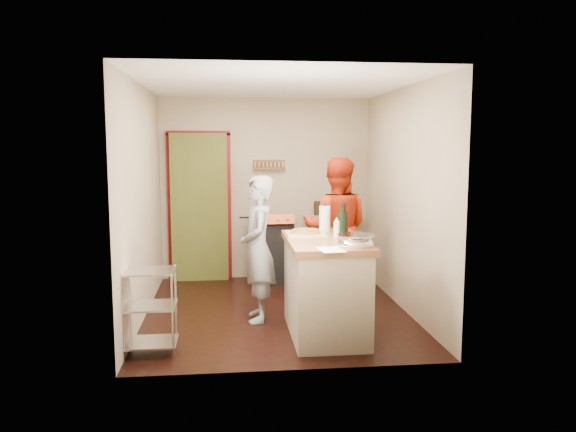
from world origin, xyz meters
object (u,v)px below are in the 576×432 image
object	(u,v)px
stove	(271,251)
person_red	(336,228)
person_stripe	(258,249)
island	(325,284)
wire_shelving	(150,307)

from	to	relation	value
stove	person_red	size ratio (longest dim) A/B	0.57
person_stripe	island	bearing A→B (deg)	50.18
island	person_red	xyz separation A→B (m)	(0.39, 1.42, 0.37)
island	person_stripe	world-z (taller)	person_stripe
person_stripe	person_red	distance (m)	1.37
stove	island	size ratio (longest dim) A/B	0.71
wire_shelving	person_stripe	size ratio (longest dim) A/B	0.50
wire_shelving	person_stripe	xyz separation A→B (m)	(1.05, 0.89, 0.36)
stove	wire_shelving	distance (m)	2.94
stove	person_stripe	xyz separation A→B (m)	(-0.28, -1.73, 0.35)
stove	person_red	xyz separation A→B (m)	(0.77, -0.85, 0.44)
wire_shelving	person_stripe	world-z (taller)	person_stripe
island	person_red	world-z (taller)	person_red
wire_shelving	island	size ratio (longest dim) A/B	0.57
stove	person_red	world-z (taller)	person_red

